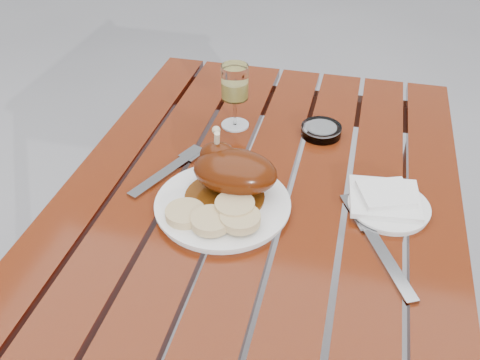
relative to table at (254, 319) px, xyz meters
name	(u,v)px	position (x,y,z in m)	size (l,w,h in m)	color
table	(254,319)	(0.00, 0.00, 0.00)	(0.80, 1.20, 0.75)	maroon
dinner_plate	(223,205)	(-0.06, -0.04, 0.38)	(0.27, 0.27, 0.02)	white
roast_duck	(232,171)	(-0.05, 0.00, 0.44)	(0.18, 0.16, 0.12)	#582A0A
bread_dumplings	(218,215)	(-0.05, -0.10, 0.41)	(0.18, 0.12, 0.03)	tan
wine_glass	(235,97)	(-0.11, 0.26, 0.45)	(0.07, 0.07, 0.16)	#CABF5B
side_plate	(389,207)	(0.26, 0.03, 0.38)	(0.16, 0.16, 0.01)	white
napkin	(384,198)	(0.25, 0.04, 0.39)	(0.13, 0.12, 0.01)	white
ashtray	(321,131)	(0.09, 0.27, 0.39)	(0.09, 0.09, 0.02)	#B2B7BC
fork	(165,173)	(-0.21, 0.04, 0.38)	(0.02, 0.20, 0.01)	gray
knife	(381,251)	(0.25, -0.09, 0.38)	(0.02, 0.24, 0.01)	gray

